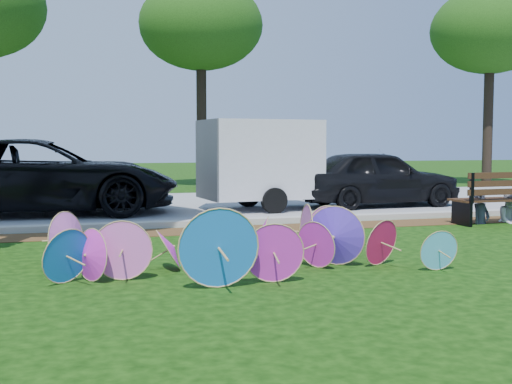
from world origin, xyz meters
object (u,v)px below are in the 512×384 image
Objects in this scene: cargo_trailer at (260,159)px; person_left at (482,191)px; dark_pickup at (376,178)px; park_bench at (498,198)px; parasol_pile at (241,243)px; person_right at (511,192)px; black_van at (42,177)px.

cargo_trailer reaches higher than person_left.
dark_pickup is 3.89m from park_bench.
park_bench reaches higher than parasol_pile.
park_bench is at bearing -30.01° from person_left.
person_right is (6.55, 3.32, 0.25)m from parasol_pile.
dark_pickup is (5.41, 7.07, 0.35)m from parasol_pile.
park_bench is at bearing -112.00° from black_van.
dark_pickup reaches higher than person_right.
person_right is (0.70, 0.00, -0.03)m from person_left.
black_van reaches higher than dark_pickup.
person_left is at bearing -52.07° from cargo_trailer.
dark_pickup is 3.78m from person_left.
person_right is at bearing -110.90° from black_van.
parasol_pile is 1.21× the size of dark_pickup.
dark_pickup is at bearing 74.82° from person_left.
cargo_trailer is (2.33, 7.04, 0.86)m from parasol_pile.
cargo_trailer is at bearing 71.71° from parasol_pile.
person_left is (-0.35, 0.05, 0.14)m from park_bench.
person_left is at bearing 169.86° from park_bench.
dark_pickup is 3.41× the size of person_right.
dark_pickup is (8.11, -0.46, -0.13)m from black_van.
black_van is at bearing 168.82° from cargo_trailer.
parasol_pile is 2.59× the size of park_bench.
black_van is at bearing 131.94° from person_left.
parasol_pile is 4.13× the size of person_right.
park_bench is 1.59× the size of person_right.
dark_pickup is at bearing -89.67° from black_van.
black_van is at bearing 109.73° from parasol_pile.
cargo_trailer is 5.16m from person_left.
black_van is 4.92× the size of person_right.
cargo_trailer reaches higher than black_van.
black_van is at bearing 84.11° from dark_pickup.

